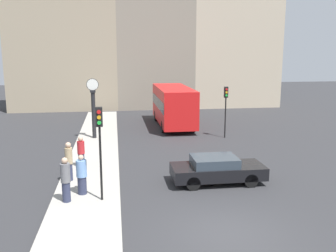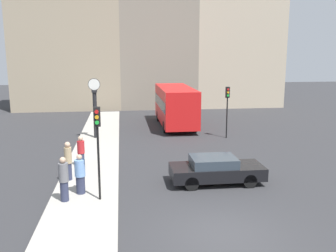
% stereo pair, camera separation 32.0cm
% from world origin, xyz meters
% --- Properties ---
extents(ground_plane, '(120.00, 120.00, 0.00)m').
position_xyz_m(ground_plane, '(0.00, 0.00, 0.00)').
color(ground_plane, '#2D2D30').
extents(sidewalk_corner, '(2.75, 27.78, 0.15)m').
position_xyz_m(sidewalk_corner, '(-4.88, 11.89, 0.08)').
color(sidewalk_corner, '#A39E93').
rests_on(sidewalk_corner, ground_plane).
extents(building_row, '(28.44, 5.00, 14.77)m').
position_xyz_m(building_row, '(0.08, 29.58, 6.85)').
color(building_row, gray).
rests_on(building_row, ground_plane).
extents(sedan_car, '(4.27, 1.78, 1.26)m').
position_xyz_m(sedan_car, '(0.98, 4.87, 0.65)').
color(sedan_car, black).
rests_on(sedan_car, ground_plane).
extents(bus_distant, '(2.57, 7.91, 3.17)m').
position_xyz_m(bus_distant, '(1.07, 18.48, 1.80)').
color(bus_distant, red).
rests_on(bus_distant, ground_plane).
extents(traffic_light_near, '(0.26, 0.24, 3.76)m').
position_xyz_m(traffic_light_near, '(-4.23, 3.17, 2.85)').
color(traffic_light_near, black).
rests_on(traffic_light_near, sidewalk_corner).
extents(traffic_light_far, '(0.26, 0.24, 3.61)m').
position_xyz_m(traffic_light_far, '(4.04, 13.81, 2.59)').
color(traffic_light_far, black).
rests_on(traffic_light_far, ground_plane).
extents(street_clock, '(0.81, 0.35, 4.08)m').
position_xyz_m(street_clock, '(-5.08, 14.39, 2.23)').
color(street_clock, black).
rests_on(street_clock, sidewalk_corner).
extents(pedestrian_tan_coat, '(0.34, 0.34, 1.81)m').
position_xyz_m(pedestrian_tan_coat, '(-5.78, 5.73, 1.08)').
color(pedestrian_tan_coat, '#2D334C').
rests_on(pedestrian_tan_coat, sidewalk_corner).
extents(pedestrian_red_top, '(0.37, 0.37, 1.61)m').
position_xyz_m(pedestrian_red_top, '(-5.41, 7.78, 0.95)').
color(pedestrian_red_top, '#2D334C').
rests_on(pedestrian_red_top, sidewalk_corner).
extents(pedestrian_grey_jacket, '(0.38, 0.38, 1.81)m').
position_xyz_m(pedestrian_grey_jacket, '(-5.61, 3.19, 1.06)').
color(pedestrian_grey_jacket, '#2D334C').
rests_on(pedestrian_grey_jacket, sidewalk_corner).
extents(pedestrian_blue_stripe, '(0.44, 0.44, 1.69)m').
position_xyz_m(pedestrian_blue_stripe, '(-5.06, 3.94, 0.98)').
color(pedestrian_blue_stripe, '#2D334C').
rests_on(pedestrian_blue_stripe, sidewalk_corner).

